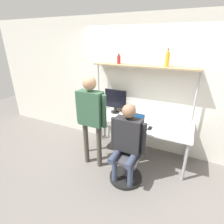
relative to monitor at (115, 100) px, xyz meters
name	(u,v)px	position (x,y,z in m)	size (l,w,h in m)	color
ground_plane	(127,166)	(0.56, -0.66, -1.05)	(12.00, 12.00, 0.00)	slate
wall_back	(144,87)	(0.56, 0.19, 0.30)	(8.00, 0.06, 2.70)	silver
desk	(136,124)	(0.56, -0.24, -0.35)	(2.07, 0.80, 0.77)	white
shelf_unit	(143,78)	(0.56, 0.00, 0.52)	(1.97, 0.29, 1.81)	#997A56
monitor	(115,100)	(0.00, 0.00, 0.00)	(0.49, 0.19, 0.51)	black
laptop	(135,122)	(0.59, -0.38, -0.22)	(0.31, 0.21, 0.21)	#333338
cell_phone	(150,128)	(0.87, -0.41, -0.28)	(0.07, 0.15, 0.01)	black
office_chair	(127,163)	(0.64, -0.92, -0.76)	(0.56, 0.56, 0.95)	black
person_seated	(127,138)	(0.64, -0.97, -0.24)	(0.58, 0.47, 1.37)	#38425B
person_standing	(91,111)	(-0.08, -0.86, 0.05)	(0.60, 0.23, 1.72)	#4C473D
bottle_amber	(167,59)	(0.97, 0.00, 0.88)	(0.07, 0.07, 0.30)	gold
bottle_red	(119,59)	(0.06, 0.00, 0.84)	(0.07, 0.07, 0.19)	maroon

